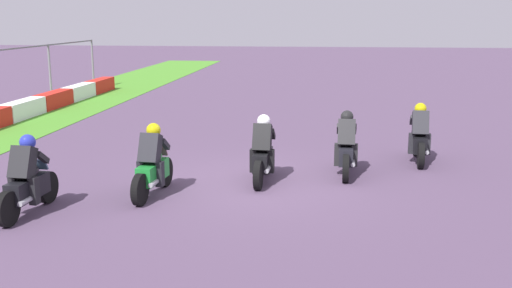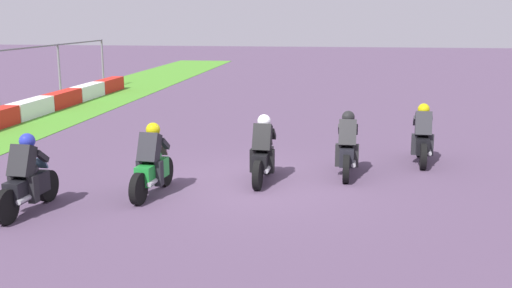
{
  "view_description": "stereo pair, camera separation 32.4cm",
  "coord_description": "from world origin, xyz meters",
  "views": [
    {
      "loc": [
        -12.85,
        -1.48,
        3.68
      ],
      "look_at": [
        -0.04,
        0.02,
        0.9
      ],
      "focal_mm": 41.98,
      "sensor_mm": 36.0,
      "label": 1
    },
    {
      "loc": [
        -12.81,
        -1.8,
        3.68
      ],
      "look_at": [
        -0.04,
        0.02,
        0.9
      ],
      "focal_mm": 41.98,
      "sensor_mm": 36.0,
      "label": 2
    }
  ],
  "objects": [
    {
      "name": "rider_lane_a",
      "position": [
        2.44,
        -3.88,
        0.62
      ],
      "size": [
        2.04,
        0.55,
        1.51
      ],
      "rotation": [
        0.0,
        0.0,
        -0.07
      ],
      "color": "black",
      "rests_on": "ground_plane"
    },
    {
      "name": "ground_plane",
      "position": [
        0.0,
        0.0,
        0.0
      ],
      "size": [
        120.0,
        120.0,
        0.0
      ],
      "primitive_type": "plane",
      "color": "#533F59"
    },
    {
      "name": "rider_lane_c",
      "position": [
        0.17,
        -0.11,
        0.62
      ],
      "size": [
        2.04,
        0.55,
        1.51
      ],
      "rotation": [
        0.0,
        0.0,
        -0.04
      ],
      "color": "black",
      "rests_on": "ground_plane"
    },
    {
      "name": "rider_lane_e",
      "position": [
        -2.63,
        4.04,
        0.62
      ],
      "size": [
        2.04,
        0.55,
        1.51
      ],
      "rotation": [
        0.0,
        0.0,
        -0.06
      ],
      "color": "black",
      "rests_on": "ground_plane"
    },
    {
      "name": "rider_lane_d",
      "position": [
        -1.19,
        2.05,
        0.62
      ],
      "size": [
        2.04,
        0.56,
        1.51
      ],
      "rotation": [
        0.0,
        0.0,
        -0.09
      ],
      "color": "black",
      "rests_on": "ground_plane"
    },
    {
      "name": "rider_lane_b",
      "position": [
        0.98,
        -1.99,
        0.62
      ],
      "size": [
        2.04,
        0.54,
        1.51
      ],
      "rotation": [
        0.0,
        0.0,
        -0.03
      ],
      "color": "black",
      "rests_on": "ground_plane"
    }
  ]
}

